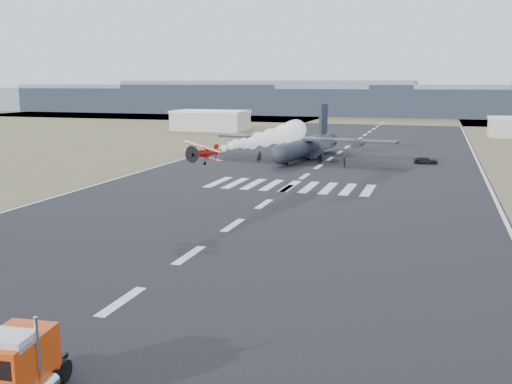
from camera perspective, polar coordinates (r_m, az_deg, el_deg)
The scene contains 21 objects.
ground at distance 43.67m, azimuth -13.30°, elevation -10.60°, with size 500.00×500.00×0.00m, color black.
scrub_far at distance 265.99m, azimuth 13.14°, elevation 7.16°, with size 500.00×80.00×0.00m, color brown.
runway_markings at distance 98.31m, azimuth 4.87°, elevation 1.58°, with size 60.00×260.00×0.01m, color silver, non-canonical shape.
ridge_seg_a at distance 365.71m, azimuth -18.84°, elevation 8.81°, with size 150.00×50.00×13.00m, color slate.
ridge_seg_b at distance 331.39m, azimuth -9.64°, elevation 9.26°, with size 150.00×50.00×15.00m, color slate.
ridge_seg_c at distance 307.15m, azimuth 1.36°, elevation 9.48°, with size 150.00×50.00×17.00m, color slate.
ridge_seg_d at distance 295.58m, azimuth 13.68°, elevation 8.74°, with size 150.00×50.00×13.00m, color slate.
hangar_left at distance 194.47m, azimuth -4.57°, elevation 7.16°, with size 24.50×14.50×6.70m.
semi_truck at distance 31.51m, azimuth -23.59°, elevation -16.15°, with size 3.74×8.88×3.92m.
aerobatic_biplane at distance 67.72m, azimuth -5.24°, elevation 3.96°, with size 5.59×5.09×2.63m.
smoke_trail at distance 89.80m, azimuth 2.71°, elevation 5.82°, with size 5.61×30.04×3.52m.
transport_aircraft at distance 121.52m, azimuth 5.12°, elevation 4.71°, with size 38.76×31.82×11.18m.
support_vehicle at distance 118.31m, azimuth 16.61°, elevation 3.05°, with size 2.17×4.70×1.31m, color black.
crew_a at distance 118.12m, azimuth 0.40°, elevation 3.60°, with size 0.63×0.52×1.73m, color black.
crew_b at distance 109.75m, azimuth 8.79°, elevation 2.92°, with size 0.85×0.53×1.75m, color black.
crew_c at distance 119.27m, azimuth 0.36°, elevation 3.67°, with size 1.13×0.53×1.76m, color black.
crew_d at distance 112.24m, azimuth 2.74°, elevation 3.17°, with size 0.93×0.48×1.58m, color black.
crew_e at distance 119.45m, azimuth 2.72°, elevation 3.67°, with size 0.85×0.52×1.73m, color black.
crew_f at distance 114.66m, azimuth 6.30°, elevation 3.28°, with size 1.48×0.48×1.60m, color black.
crew_g at distance 115.21m, azimuth 0.20°, elevation 3.41°, with size 0.63×0.52×1.72m, color black.
crew_h at distance 114.89m, azimuth 6.52°, elevation 3.36°, with size 0.92×0.57×1.90m, color black.
Camera 1 is at (21.42, -34.66, 15.74)m, focal length 40.00 mm.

